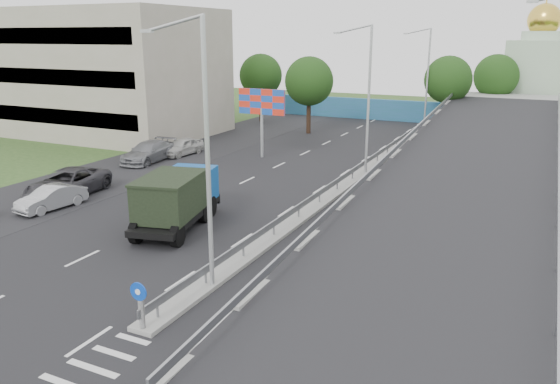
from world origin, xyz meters
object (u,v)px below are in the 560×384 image
Objects in this scene: lamp_post_near at (203,142)px; parked_car_d at (148,152)px; dump_truck at (177,197)px; parked_car_b at (51,198)px; parked_car_c at (67,183)px; sign_bollard at (141,305)px; lamp_post_far at (426,74)px; lamp_post_mid at (366,92)px; parked_car_e at (182,147)px; church at (537,74)px; billboard at (262,106)px.

lamp_post_near reaches higher than parked_car_d.
dump_truck reaches higher than parked_car_b.
lamp_post_near reaches higher than dump_truck.
parked_car_c is 9.91m from parked_car_d.
parked_car_b is at bearing 147.73° from sign_bollard.
parked_car_d is (-16.38, 16.71, -5.02)m from lamp_post_near.
lamp_post_far is at bearing 90.00° from lamp_post_near.
lamp_post_mid reaches higher than parked_car_e.
lamp_post_mid is (0.11, 23.83, 4.77)m from sign_bollard.
lamp_post_far is 17.15m from church.
billboard is at bearing 89.71° from dump_truck.
parked_car_b is at bearing -81.26° from parked_car_d.
lamp_post_near is at bearing -100.38° from church.
dump_truck reaches higher than parked_car_e.
lamp_post_far reaches higher than parked_car_b.
dump_truck reaches higher than sign_bollard.
parked_car_e is at bearing 111.70° from dump_truck.
parked_car_c is at bearing -138.37° from lamp_post_mid.
church reaches higher than parked_car_d.
parked_car_e is (0.91, 3.21, -0.07)m from parked_car_d.
dump_truck is 1.29× the size of parked_car_d.
church is 3.41× the size of parked_car_b.
lamp_post_far is (0.11, 43.83, 4.77)m from sign_bollard.
lamp_post_mid is 1.83× the size of billboard.
billboard reaches higher than sign_bollard.
church is 3.29× the size of parked_car_e.
lamp_post_far is at bearing 90.00° from lamp_post_mid.
parked_car_b is (-4.45, -17.33, -3.52)m from billboard.
church is at bearing 50.41° from parked_car_d.
dump_truck is at bearing -77.05° from billboard.
sign_bollard reaches higher than parked_car_d.
parked_car_d reaches higher than parked_car_e.
lamp_post_near and lamp_post_mid have the same top height.
parked_car_d is at bearing 90.74° from parked_car_c.
sign_bollard is at bearing -91.64° from lamp_post_near.
lamp_post_mid is 1.00× the size of lamp_post_far.
parked_car_d is at bearing -125.12° from lamp_post_far.
lamp_post_mid is at bearing 6.93° from parked_car_d.
parked_car_e is (-15.47, -20.08, -5.09)m from lamp_post_far.
parked_car_c is at bearing -110.32° from billboard.
parked_car_e is at bearing 127.84° from lamp_post_near.
sign_bollard is 0.17× the size of lamp_post_near.
lamp_post_mid is 17.45m from parked_car_d.
lamp_post_far reaches higher than billboard.
parked_car_c is at bearing -84.57° from parked_car_d.
parked_car_e is (-15.47, 19.92, -5.09)m from lamp_post_near.
lamp_post_mid reaches higher than parked_car_c.
parked_car_d is (-26.27, -37.29, -4.52)m from church.
sign_bollard is 0.30× the size of billboard.
lamp_post_far reaches higher than dump_truck.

